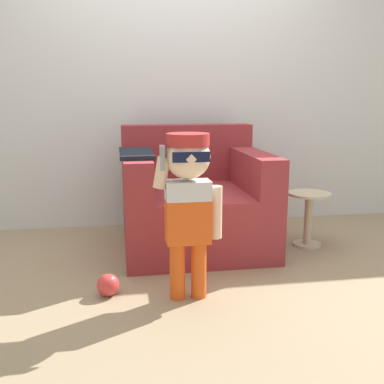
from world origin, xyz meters
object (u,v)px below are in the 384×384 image
at_px(armchair, 194,202).
at_px(person_child, 188,191).
at_px(side_table, 308,214).
at_px(toy_ball, 108,285).

xyz_separation_m(armchair, person_child, (-0.19, -0.93, 0.29)).
relative_size(armchair, person_child, 1.15).
xyz_separation_m(person_child, side_table, (1.06, 0.77, -0.37)).
bearing_deg(toy_ball, armchair, 52.09).
bearing_deg(armchair, toy_ball, -127.91).
bearing_deg(toy_ball, side_table, 23.72).
distance_m(person_child, side_table, 1.36).
bearing_deg(toy_ball, person_child, -12.40).
distance_m(armchair, toy_ball, 1.09).
relative_size(armchair, side_table, 2.59).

